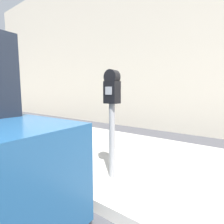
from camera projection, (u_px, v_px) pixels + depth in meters
name	position (u px, v px, depth m)	size (l,w,h in m)	color
sidewalk	(172.00, 169.00, 2.75)	(24.00, 2.80, 0.14)	#BCB7AD
building_facade	(212.00, 21.00, 4.75)	(24.00, 0.30, 6.37)	beige
parking_meter	(112.00, 106.00, 2.26)	(0.19, 0.15, 1.43)	gray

